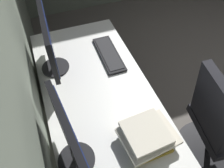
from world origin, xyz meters
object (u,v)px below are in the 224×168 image
Objects in this scene: drawer_pedestal at (89,100)px; monitor_secondary at (49,41)px; book_stack_near at (147,136)px; office_chair at (217,128)px; keyboard_main at (109,54)px; monitor_primary at (71,141)px.

drawer_pedestal is 1.29× the size of monitor_secondary.
office_chair is (0.01, -0.62, -0.33)m from book_stack_near.
drawer_pedestal is 0.81m from book_stack_near.
book_stack_near is at bearing -153.61° from monitor_secondary.
book_stack_near reaches higher than drawer_pedestal.
drawer_pedestal is at bearing 51.23° from office_chair.
book_stack_near is 0.33× the size of office_chair.
office_chair is (-0.74, -0.99, -0.52)m from monitor_secondary.
drawer_pedestal is 1.03m from office_chair.
drawer_pedestal is 0.46m from keyboard_main.
monitor_secondary is at bearing 89.24° from keyboard_main.
book_stack_near is (-0.02, -0.40, -0.18)m from monitor_primary.
office_chair is at bearing -141.70° from keyboard_main.
monitor_primary is 1.14m from office_chair.
drawer_pedestal is at bearing 15.28° from book_stack_near.
office_chair is (-0.01, -1.02, -0.51)m from monitor_primary.
book_stack_near is at bearing 91.28° from office_chair.
monitor_secondary reaches higher than drawer_pedestal.
keyboard_main is at bearing -90.76° from monitor_secondary.
monitor_secondary is 1.34m from office_chair.
book_stack_near is at bearing 176.85° from keyboard_main.
office_chair is (-0.64, -0.80, 0.11)m from drawer_pedestal.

